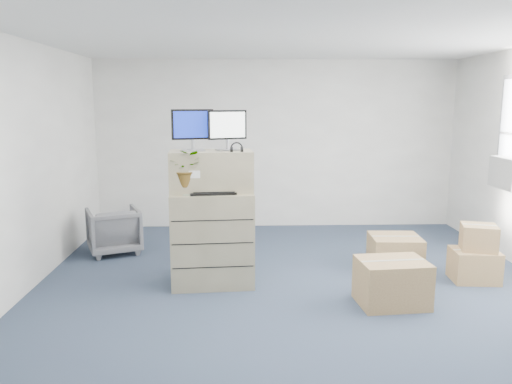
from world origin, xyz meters
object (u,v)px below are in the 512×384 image
at_px(monitor_right, 227,128).
at_px(potted_plant, 187,173).
at_px(keyboard, 213,193).
at_px(filing_cabinet_lower, 212,239).
at_px(water_bottle, 216,179).
at_px(office_chair, 114,228).
at_px(monitor_left, 193,128).

relative_size(monitor_right, potted_plant, 1.01).
relative_size(keyboard, potted_plant, 1.13).
xyz_separation_m(keyboard, potted_plant, (-0.29, -0.00, 0.22)).
height_order(filing_cabinet_lower, monitor_right, monitor_right).
bearing_deg(keyboard, monitor_right, 40.54).
bearing_deg(water_bottle, keyboard, -99.02).
distance_m(keyboard, office_chair, 2.17).
distance_m(monitor_right, water_bottle, 0.60).
xyz_separation_m(monitor_right, potted_plant, (-0.45, -0.18, -0.49)).
height_order(monitor_left, keyboard, monitor_left).
bearing_deg(water_bottle, filing_cabinet_lower, -122.18).
distance_m(monitor_right, keyboard, 0.75).
relative_size(potted_plant, office_chair, 0.64).
xyz_separation_m(monitor_left, water_bottle, (0.25, 0.05, -0.59)).
bearing_deg(monitor_right, office_chair, 121.38).
bearing_deg(filing_cabinet_lower, office_chair, 134.56).
relative_size(filing_cabinet_lower, monitor_right, 2.40).
distance_m(filing_cabinet_lower, monitor_left, 1.29).
xyz_separation_m(filing_cabinet_lower, monitor_right, (0.18, 0.07, 1.27)).
relative_size(monitor_right, keyboard, 0.89).
bearing_deg(potted_plant, water_bottle, 31.43).
distance_m(water_bottle, office_chair, 2.13).
bearing_deg(monitor_left, potted_plant, -129.60).
relative_size(filing_cabinet_lower, water_bottle, 3.78).
bearing_deg(water_bottle, monitor_left, -168.34).
relative_size(monitor_left, keyboard, 0.91).
relative_size(water_bottle, office_chair, 0.41).
bearing_deg(keyboard, office_chair, 128.90).
relative_size(monitor_right, office_chair, 0.65).
bearing_deg(monitor_left, water_bottle, -3.49).
height_order(filing_cabinet_lower, water_bottle, water_bottle).
bearing_deg(water_bottle, potted_plant, -148.57).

